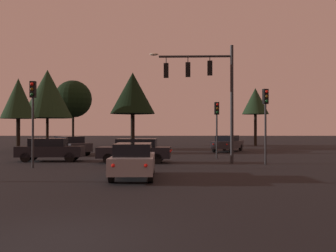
{
  "coord_description": "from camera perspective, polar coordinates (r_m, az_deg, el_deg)",
  "views": [
    {
      "loc": [
        2.14,
        -7.09,
        2.15
      ],
      "look_at": [
        1.99,
        15.69,
        2.32
      ],
      "focal_mm": 40.0,
      "sensor_mm": 36.0,
      "label": 1
    }
  ],
  "objects": [
    {
      "name": "tree_lot_edge",
      "position": [
        49.31,
        -14.26,
        4.0
      ],
      "size": [
        4.74,
        4.74,
        8.32
      ],
      "color": "black",
      "rests_on": "ground"
    },
    {
      "name": "tree_center_horizon",
      "position": [
        42.31,
        -5.41,
        4.98
      ],
      "size": [
        5.01,
        5.01,
        8.48
      ],
      "color": "black",
      "rests_on": "ground"
    },
    {
      "name": "car_nearside_lane",
      "position": [
        16.35,
        -5.26,
        -5.17
      ],
      "size": [
        1.87,
        4.47,
        1.52
      ],
      "color": "gray",
      "rests_on": "ground"
    },
    {
      "name": "ground_plane",
      "position": [
        31.74,
        -3.49,
        -4.31
      ],
      "size": [
        168.0,
        168.0,
        0.0
      ],
      "primitive_type": "plane",
      "color": "black",
      "rests_on": "ground"
    },
    {
      "name": "tree_right_cluster",
      "position": [
        48.93,
        13.17,
        3.67
      ],
      "size": [
        3.37,
        3.37,
        7.35
      ],
      "color": "black",
      "rests_on": "ground"
    },
    {
      "name": "traffic_light_median",
      "position": [
        23.16,
        14.65,
        2.2
      ],
      "size": [
        0.36,
        0.38,
        4.54
      ],
      "color": "#232326",
      "rests_on": "ground"
    },
    {
      "name": "car_far_lane",
      "position": [
        35.76,
        9.07,
        -2.59
      ],
      "size": [
        3.61,
        4.76,
        1.52
      ],
      "color": "#232328",
      "rests_on": "ground"
    },
    {
      "name": "tree_left_far",
      "position": [
        41.28,
        -17.9,
        4.68
      ],
      "size": [
        5.19,
        5.19,
        8.34
      ],
      "color": "black",
      "rests_on": "ground"
    },
    {
      "name": "traffic_signal_mast_arm",
      "position": [
        23.5,
        5.99,
        6.6
      ],
      "size": [
        5.21,
        0.43,
        7.33
      ],
      "color": "#232326",
      "rests_on": "ground"
    },
    {
      "name": "car_crossing_right",
      "position": [
        25.93,
        -17.52,
        -3.4
      ],
      "size": [
        4.38,
        1.92,
        1.52
      ],
      "color": "black",
      "rests_on": "ground"
    },
    {
      "name": "traffic_light_corner_left",
      "position": [
        27.22,
        7.45,
        1.15
      ],
      "size": [
        0.35,
        0.38,
        4.07
      ],
      "color": "#232326",
      "rests_on": "ground"
    },
    {
      "name": "traffic_light_corner_right",
      "position": [
        21.78,
        -19.91,
        2.76
      ],
      "size": [
        0.31,
        0.36,
        4.76
      ],
      "color": "#232326",
      "rests_on": "ground"
    },
    {
      "name": "car_crossing_left",
      "position": [
        23.74,
        -5.04,
        -3.69
      ],
      "size": [
        4.7,
        2.06,
        1.52
      ],
      "color": "black",
      "rests_on": "ground"
    },
    {
      "name": "car_parked_lot",
      "position": [
        31.82,
        -14.72,
        -2.85
      ],
      "size": [
        4.17,
        4.46,
        1.52
      ],
      "color": "#232328",
      "rests_on": "ground"
    },
    {
      "name": "tree_behind_sign",
      "position": [
        35.85,
        -21.86,
        3.87
      ],
      "size": [
        3.03,
        3.03,
        6.65
      ],
      "color": "black",
      "rests_on": "ground"
    }
  ]
}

